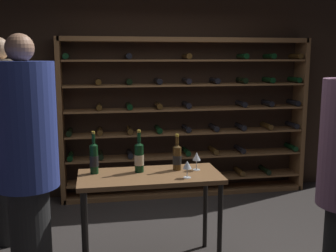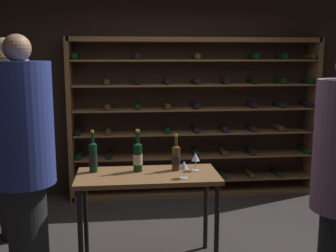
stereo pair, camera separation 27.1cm
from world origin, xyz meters
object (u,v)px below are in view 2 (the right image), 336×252
(wine_glass_stemmed_center, at_px, (184,166))
(wine_bottle_black_capsule, at_px, (176,157))
(person_guest_blue_shirt, at_px, (23,153))
(wine_bottle_green_slim, at_px, (138,156))
(person_bystander_dark_jacket, at_px, (9,130))
(wine_glass_stemmed_left, at_px, (196,158))
(wine_rack, at_px, (196,119))
(wine_bottle_amber_reserve, at_px, (93,157))
(tasting_table, at_px, (148,184))

(wine_glass_stemmed_center, bearing_deg, wine_bottle_black_capsule, 98.07)
(person_guest_blue_shirt, distance_m, wine_bottle_green_slim, 1.00)
(person_bystander_dark_jacket, relative_size, wine_glass_stemmed_center, 13.65)
(wine_bottle_black_capsule, xyz_separation_m, wine_glass_stemmed_left, (0.18, -0.04, -0.00))
(person_guest_blue_shirt, bearing_deg, wine_glass_stemmed_center, -78.50)
(wine_bottle_green_slim, bearing_deg, wine_bottle_black_capsule, 0.18)
(wine_rack, bearing_deg, wine_bottle_amber_reserve, -126.02)
(person_guest_blue_shirt, height_order, person_bystander_dark_jacket, person_bystander_dark_jacket)
(tasting_table, bearing_deg, person_guest_blue_shirt, -164.73)
(wine_rack, bearing_deg, wine_glass_stemmed_center, -103.03)
(wine_bottle_amber_reserve, bearing_deg, wine_glass_stemmed_left, -3.46)
(person_guest_blue_shirt, bearing_deg, wine_bottle_green_slim, -61.41)
(wine_glass_stemmed_left, bearing_deg, person_guest_blue_shirt, -166.88)
(tasting_table, distance_m, wine_bottle_black_capsule, 0.36)
(wine_bottle_green_slim, bearing_deg, person_guest_blue_shirt, -157.95)
(person_bystander_dark_jacket, relative_size, wine_bottle_black_capsule, 6.15)
(wine_glass_stemmed_center, xyz_separation_m, wine_glass_stemmed_left, (0.14, 0.22, 0.01))
(tasting_table, distance_m, person_bystander_dark_jacket, 1.59)
(wine_bottle_green_slim, xyz_separation_m, wine_glass_stemmed_center, (0.39, -0.26, -0.03))
(wine_rack, bearing_deg, person_guest_blue_shirt, -129.82)
(person_guest_blue_shirt, xyz_separation_m, person_bystander_dark_jacket, (-0.37, 0.99, 0.01))
(tasting_table, height_order, wine_bottle_black_capsule, wine_bottle_black_capsule)
(wine_rack, distance_m, person_guest_blue_shirt, 2.76)
(wine_glass_stemmed_left, bearing_deg, wine_glass_stemmed_center, -122.07)
(wine_glass_stemmed_left, bearing_deg, tasting_table, -171.85)
(wine_rack, bearing_deg, wine_bottle_black_capsule, -105.99)
(wine_rack, relative_size, person_guest_blue_shirt, 1.63)
(person_bystander_dark_jacket, bearing_deg, tasting_table, 56.00)
(person_bystander_dark_jacket, distance_m, wine_glass_stemmed_center, 1.90)
(person_guest_blue_shirt, distance_m, wine_glass_stemmed_left, 1.49)
(person_bystander_dark_jacket, xyz_separation_m, wine_glass_stemmed_left, (1.81, -0.65, -0.17))
(wine_bottle_amber_reserve, height_order, wine_glass_stemmed_left, wine_bottle_amber_reserve)
(wine_rack, height_order, wine_bottle_black_capsule, wine_rack)
(person_bystander_dark_jacket, xyz_separation_m, wine_bottle_green_slim, (1.28, -0.62, -0.16))
(person_bystander_dark_jacket, distance_m, wine_glass_stemmed_left, 1.93)
(wine_bottle_green_slim, height_order, wine_bottle_amber_reserve, wine_bottle_green_slim)
(wine_bottle_amber_reserve, bearing_deg, wine_bottle_black_capsule, -1.58)
(person_bystander_dark_jacket, bearing_deg, wine_glass_stemmed_left, 63.81)
(wine_rack, height_order, person_guest_blue_shirt, wine_rack)
(tasting_table, distance_m, wine_bottle_green_slim, 0.27)
(wine_rack, height_order, wine_glass_stemmed_left, wine_rack)
(wine_bottle_green_slim, bearing_deg, tasting_table, -49.38)
(wine_glass_stemmed_center, bearing_deg, wine_bottle_amber_reserve, 160.55)
(person_guest_blue_shirt, height_order, wine_glass_stemmed_left, person_guest_blue_shirt)
(wine_bottle_amber_reserve, distance_m, wine_glass_stemmed_left, 0.93)
(wine_bottle_green_slim, xyz_separation_m, wine_bottle_amber_reserve, (-0.40, 0.02, 0.00))
(wine_bottle_green_slim, distance_m, wine_bottle_amber_reserve, 0.40)
(wine_glass_stemmed_center, bearing_deg, person_bystander_dark_jacket, 152.41)
(tasting_table, bearing_deg, wine_bottle_green_slim, 130.62)
(person_bystander_dark_jacket, xyz_separation_m, wine_bottle_black_capsule, (1.63, -0.62, -0.17))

